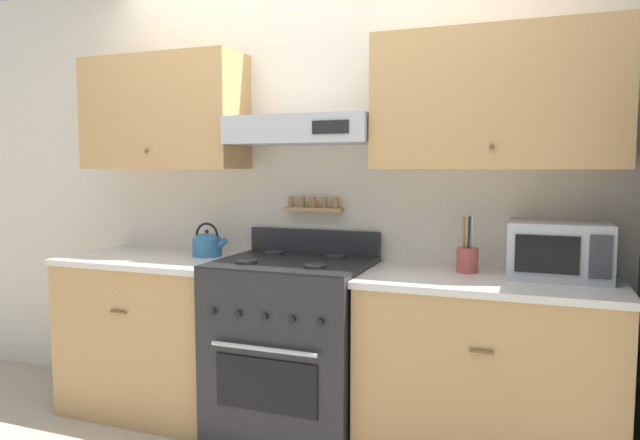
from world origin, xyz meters
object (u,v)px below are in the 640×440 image
object	(u,v)px
microwave	(558,250)
utensil_crock	(467,258)
stove_range	(293,348)
tea_kettle	(207,244)

from	to	relation	value
microwave	utensil_crock	bearing A→B (deg)	-177.51
microwave	utensil_crock	world-z (taller)	utensil_crock
utensil_crock	stove_range	bearing A→B (deg)	-170.07
tea_kettle	microwave	size ratio (longest dim) A/B	0.49
tea_kettle	microwave	distance (m)	1.87
stove_range	microwave	xyz separation A→B (m)	(1.27, 0.17, 0.56)
stove_range	tea_kettle	world-z (taller)	tea_kettle
stove_range	utensil_crock	size ratio (longest dim) A/B	3.86
microwave	utensil_crock	xyz separation A→B (m)	(-0.41, -0.02, -0.06)
stove_range	utensil_crock	distance (m)	1.01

